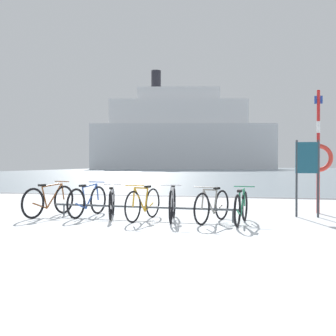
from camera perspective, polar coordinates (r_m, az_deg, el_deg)
The scene contains 12 objects.
ground at distance 58.98m, azimuth 10.73°, elevation -0.66°, with size 80.00×132.00×0.08m.
bike_rack at distance 9.11m, azimuth -3.64°, elevation -5.78°, with size 4.60×0.30×0.31m.
bicycle_0 at distance 10.04m, azimuth -16.98°, elevation -4.58°, with size 0.56×1.76×0.84m.
bicycle_1 at distance 9.76m, azimuth -11.67°, elevation -4.74°, with size 0.46×1.66×0.83m.
bicycle_2 at distance 9.50m, azimuth -8.23°, elevation -5.00°, with size 0.60×1.56×0.78m.
bicycle_3 at distance 8.94m, azimuth -3.64°, elevation -5.23°, with size 0.51×1.63×0.82m.
bicycle_4 at distance 8.88m, azimuth 0.65°, elevation -5.25°, with size 0.46×1.66×0.84m.
bicycle_5 at distance 8.62m, azimuth 6.50°, elevation -5.52°, with size 0.68×1.55×0.81m.
bicycle_6 at distance 8.52m, azimuth 10.66°, elevation -5.66°, with size 0.46×1.62×0.79m.
info_sign at distance 9.94m, azimuth 19.72°, elevation 0.39°, with size 0.55×0.06×1.86m.
rescue_post at distance 10.82m, azimuth 21.12°, elevation 1.82°, with size 0.73×0.11×3.19m.
ferry_ship at distance 93.40m, azimuth 1.93°, elevation 4.69°, with size 43.83×21.20×23.48m.
Camera 1 is at (1.84, -5.04, 1.29)m, focal length 41.66 mm.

